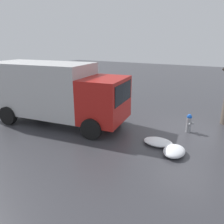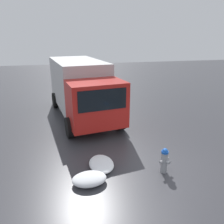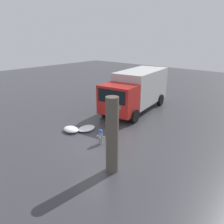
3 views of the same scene
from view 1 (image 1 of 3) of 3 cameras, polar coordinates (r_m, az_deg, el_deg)
name	(u,v)px [view 1 (image 1 of 3)]	position (r m, az deg, el deg)	size (l,w,h in m)	color
ground_plane	(188,132)	(10.46, 19.18, -4.94)	(60.00, 60.00, 0.00)	#38383D
fire_hydrant	(189,123)	(10.30, 19.45, -2.71)	(0.34, 0.41, 0.85)	gray
delivery_truck	(55,91)	(11.03, -14.68, 5.39)	(7.02, 3.37, 2.93)	red
pedestrian	(89,105)	(10.49, -6.08, 1.76)	(0.39, 0.39, 1.80)	#23232D
snow_pile_by_hydrant	(158,142)	(8.88, 11.94, -7.66)	(1.15, 0.81, 0.22)	white
snow_pile_curbside	(174,151)	(8.24, 15.93, -9.79)	(0.75, 1.03, 0.30)	white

